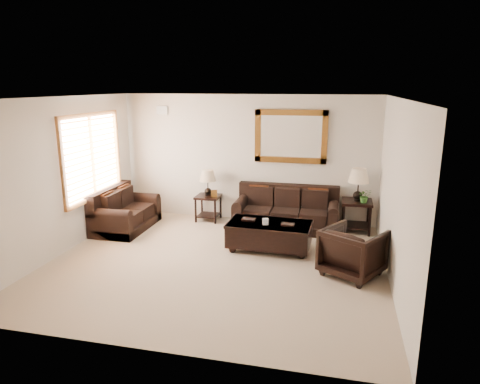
% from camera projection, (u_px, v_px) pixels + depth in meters
% --- Properties ---
extents(room, '(5.51, 5.01, 2.71)m').
position_uv_depth(room, '(215.00, 184.00, 6.81)').
color(room, '#9C8A6C').
rests_on(room, ground).
extents(window, '(0.07, 1.96, 1.66)m').
position_uv_depth(window, '(93.00, 157.00, 8.20)').
color(window, white).
rests_on(window, room).
extents(mirror, '(1.50, 0.06, 1.10)m').
position_uv_depth(mirror, '(291.00, 137.00, 8.82)').
color(mirror, '#4E310F').
rests_on(mirror, room).
extents(air_vent, '(0.25, 0.02, 0.18)m').
position_uv_depth(air_vent, '(162.00, 110.00, 9.33)').
color(air_vent, '#999999').
rests_on(air_vent, room).
extents(sofa, '(2.11, 0.91, 0.86)m').
position_uv_depth(sofa, '(286.00, 213.00, 8.83)').
color(sofa, black).
rests_on(sofa, room).
extents(loveseat, '(0.90, 1.51, 0.85)m').
position_uv_depth(loveseat, '(124.00, 214.00, 8.79)').
color(loveseat, black).
rests_on(loveseat, room).
extents(end_table_left, '(0.51, 0.51, 1.12)m').
position_uv_depth(end_table_left, '(208.00, 188.00, 9.22)').
color(end_table_left, black).
rests_on(end_table_left, room).
extents(end_table_right, '(0.59, 0.59, 1.29)m').
position_uv_depth(end_table_right, '(358.00, 191.00, 8.48)').
color(end_table_right, black).
rests_on(end_table_right, room).
extents(coffee_table, '(1.50, 0.85, 0.63)m').
position_uv_depth(coffee_table, '(269.00, 233.00, 7.65)').
color(coffee_table, black).
rests_on(coffee_table, room).
extents(armchair, '(1.09, 1.07, 0.84)m').
position_uv_depth(armchair, '(353.00, 250.00, 6.59)').
color(armchair, black).
rests_on(armchair, floor).
extents(potted_plant, '(0.31, 0.33, 0.21)m').
position_uv_depth(potted_plant, '(364.00, 197.00, 8.37)').
color(potted_plant, '#2A5A1E').
rests_on(potted_plant, end_table_right).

